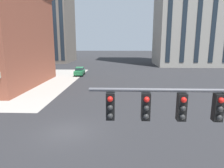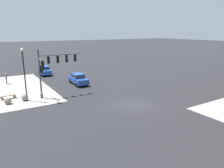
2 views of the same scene
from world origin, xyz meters
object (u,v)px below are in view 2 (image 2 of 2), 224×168
Objects in this scene: pedestrian_near_bench at (6,77)px; car_main_southbound_far at (45,70)px; bollard_sphere_curb_a at (25,98)px; car_main_southbound_near at (78,79)px; bollard_sphere_curb_b at (8,101)px; traffic_signal_main at (51,66)px; bench_near_signal at (8,96)px; street_lamp_corner_near at (24,69)px.

pedestrian_near_bench is 8.00m from car_main_southbound_far.
bollard_sphere_curb_a is 0.17× the size of car_main_southbound_near.
car_main_southbound_near is at bearing -157.57° from bollard_sphere_curb_b.
car_main_southbound_near is (-5.22, -4.18, -2.98)m from traffic_signal_main.
bollard_sphere_curb_a reaches higher than bench_near_signal.
bollard_sphere_curb_b is at bearing 61.50° from car_main_southbound_far.
bench_near_signal is 4.41m from street_lamp_corner_near.
pedestrian_near_bench is 0.39× the size of car_main_southbound_far.
car_main_southbound_far is (-6.92, -4.01, -0.11)m from pedestrian_near_bench.
pedestrian_near_bench is 10.71m from street_lamp_corner_near.
bench_near_signal is at bearing 85.21° from pedestrian_near_bench.
car_main_southbound_near is at bearing -153.80° from street_lamp_corner_near.
bench_near_signal is at bearing -22.35° from traffic_signal_main.
car_main_southbound_far is at bearing -149.92° from pedestrian_near_bench.
bollard_sphere_curb_b is 0.43× the size of bench_near_signal.
bollard_sphere_curb_b is 0.12× the size of street_lamp_corner_near.
car_main_southbound_near is (-9.46, 6.18, -0.11)m from pedestrian_near_bench.
traffic_signal_main is 7.74× the size of bollard_sphere_curb_a.
traffic_signal_main is 3.09m from street_lamp_corner_near.
bench_near_signal is (4.94, -2.03, -3.58)m from traffic_signal_main.
car_main_southbound_far reaches higher than bollard_sphere_curb_a.
street_lamp_corner_near is at bearing -1.71° from traffic_signal_main.
car_main_southbound_far is at bearing -100.58° from traffic_signal_main.
street_lamp_corner_near reaches higher than traffic_signal_main.
bench_near_signal is (1.62, -1.83, -0.06)m from bollard_sphere_curb_a.
pedestrian_near_bench reaches higher than bench_near_signal.
traffic_signal_main is 0.96× the size of street_lamp_corner_near.
car_main_southbound_far is at bearing -76.01° from car_main_southbound_near.
pedestrian_near_bench is at bearing -95.13° from bollard_sphere_curb_b.
car_main_southbound_far is (-7.62, -12.34, 0.59)m from bench_near_signal.
bollard_sphere_curb_a is at bearing -170.63° from bollard_sphere_curb_b.
traffic_signal_main is 3.36× the size of pedestrian_near_bench.
bench_near_signal is 14.52m from car_main_southbound_far.
car_main_southbound_far is at bearing -118.50° from bollard_sphere_curb_b.
bollard_sphere_curb_a is 1.00× the size of bollard_sphere_curb_b.
traffic_signal_main is at bearing 157.65° from bench_near_signal.
street_lamp_corner_near is (-1.84, 1.94, 3.50)m from bench_near_signal.
bollard_sphere_curb_a is at bearing -3.40° from traffic_signal_main.
bollard_sphere_curb_a is 3.45m from street_lamp_corner_near.
traffic_signal_main is 14.92m from car_main_southbound_far.
pedestrian_near_bench reaches higher than car_main_southbound_near.
bollard_sphere_curb_b is at bearing 83.54° from bench_near_signal.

